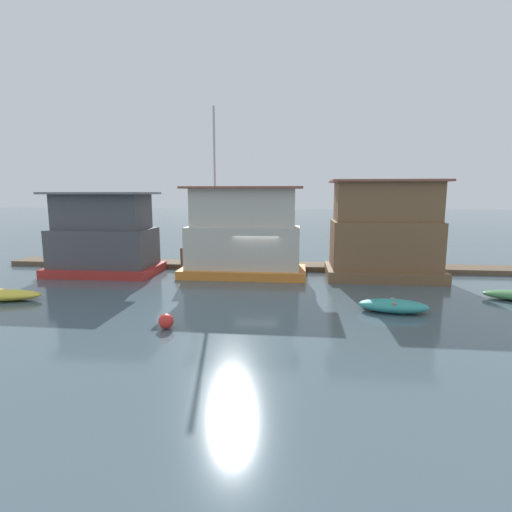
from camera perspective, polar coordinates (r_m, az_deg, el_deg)
name	(u,v)px	position (r m, az deg, el deg)	size (l,w,h in m)	color
ground_plane	(258,277)	(23.18, 0.27, -3.03)	(200.00, 200.00, 0.00)	#475B66
dock_walkway	(262,266)	(25.96, 0.93, -1.39)	(33.80, 1.92, 0.30)	brown
houseboat_red	(104,237)	(25.57, -20.91, 2.52)	(6.34, 3.83, 4.88)	red
houseboat_orange	(243,237)	(23.19, -1.86, 2.74)	(7.27, 3.20, 9.63)	orange
houseboat_brown	(384,233)	(23.69, 17.84, 3.18)	(6.35, 3.62, 5.54)	brown
dinghy_teal	(393,306)	(17.36, 19.02, -6.75)	(2.88, 1.50, 0.54)	teal
mooring_post_far_left	(135,256)	(26.67, -16.89, 0.01)	(0.30, 0.30, 1.68)	brown
mooring_post_near_left	(182,259)	(25.64, -10.46, -0.42)	(0.26, 0.26, 1.40)	brown
buoy_red	(166,321)	(14.88, -12.73, -9.08)	(0.55, 0.55, 0.55)	red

